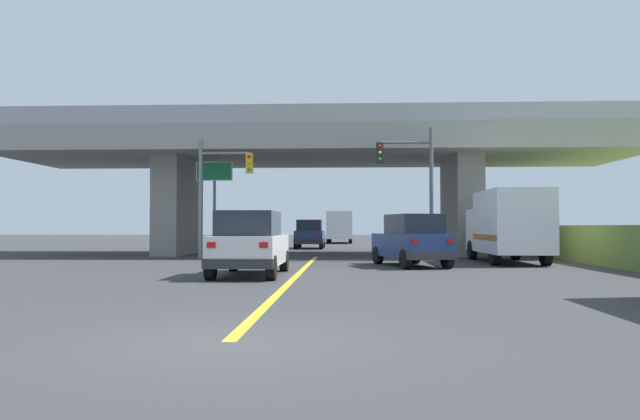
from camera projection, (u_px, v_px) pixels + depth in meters
ground at (318, 254)px, 33.97m from camera, size 160.00×160.00×0.00m
overpass_bridge at (318, 157)px, 34.11m from camera, size 33.83×9.67×7.43m
lane_divider_stripe at (298, 274)px, 19.80m from camera, size 0.20×23.22×0.01m
suv_lead at (250, 243)px, 19.32m from camera, size 2.01×4.74×2.02m
suv_crossing at (412, 240)px, 23.88m from camera, size 2.92×4.71×2.02m
box_truck at (508, 225)px, 26.18m from camera, size 2.33×6.49×3.04m
sedan_oncoming at (310, 234)px, 43.34m from camera, size 1.99×4.50×2.02m
traffic_signal_nearside at (414, 177)px, 28.11m from camera, size 2.60×0.36×6.08m
traffic_signal_farside at (218, 183)px, 29.41m from camera, size 2.61×0.36×5.73m
highway_sign at (214, 184)px, 31.00m from camera, size 1.85×0.17×4.97m
semi_truck_distant at (340, 226)px, 57.74m from camera, size 2.33×7.58×2.92m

